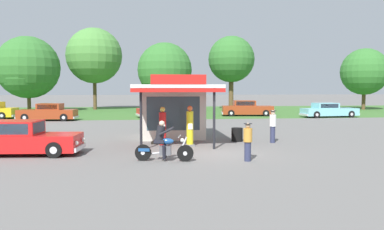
# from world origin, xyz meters

# --- Properties ---
(ground_plane) EXTENTS (300.00, 300.00, 0.00)m
(ground_plane) POSITION_xyz_m (0.00, 0.00, 0.00)
(ground_plane) COLOR slate
(grass_verge_strip) EXTENTS (120.00, 24.00, 0.01)m
(grass_verge_strip) POSITION_xyz_m (0.00, 30.00, 0.00)
(grass_verge_strip) COLOR #3D6B2D
(grass_verge_strip) RESTS_ON ground
(service_station_kiosk) EXTENTS (4.27, 6.96, 3.44)m
(service_station_kiosk) POSITION_xyz_m (-1.49, 5.32, 1.75)
(service_station_kiosk) COLOR beige
(service_station_kiosk) RESTS_ON ground
(gas_pump_nearside) EXTENTS (0.44, 0.44, 1.94)m
(gas_pump_nearside) POSITION_xyz_m (-2.15, 2.07, 0.89)
(gas_pump_nearside) COLOR slate
(gas_pump_nearside) RESTS_ON ground
(gas_pump_offside) EXTENTS (0.44, 0.44, 1.98)m
(gas_pump_offside) POSITION_xyz_m (-0.82, 2.07, 0.91)
(gas_pump_offside) COLOR slate
(gas_pump_offside) RESTS_ON ground
(motorcycle_with_rider) EXTENTS (2.27, 0.78, 1.58)m
(motorcycle_with_rider) POSITION_xyz_m (-2.29, -1.59, 0.65)
(motorcycle_with_rider) COLOR black
(motorcycle_with_rider) RESTS_ON ground
(featured_classic_sedan) EXTENTS (5.28, 2.15, 1.46)m
(featured_classic_sedan) POSITION_xyz_m (-8.34, 0.55, 0.67)
(featured_classic_sedan) COLOR red
(featured_classic_sedan) RESTS_ON ground
(parked_car_second_row_spare) EXTENTS (5.71, 2.18, 1.41)m
(parked_car_second_row_spare) POSITION_xyz_m (14.77, 18.90, 0.65)
(parked_car_second_row_spare) COLOR #7AC6D1
(parked_car_second_row_spare) RESTS_ON ground
(parked_car_back_row_right) EXTENTS (5.74, 2.93, 1.39)m
(parked_car_back_row_right) POSITION_xyz_m (-1.21, 20.99, 0.65)
(parked_car_back_row_right) COLOR red
(parked_car_back_row_right) RESTS_ON ground
(parked_car_back_row_centre_left) EXTENTS (5.51, 2.52, 1.58)m
(parked_car_back_row_centre_left) POSITION_xyz_m (7.35, 21.80, 0.72)
(parked_car_back_row_centre_left) COLOR #993819
(parked_car_back_row_centre_left) RESTS_ON ground
(parked_car_back_row_centre_right) EXTENTS (5.17, 2.21, 1.50)m
(parked_car_back_row_centre_right) POSITION_xyz_m (-11.51, 18.26, 0.69)
(parked_car_back_row_centre_right) COLOR #993819
(parked_car_back_row_centre_right) RESTS_ON ground
(bystander_admiring_sedan) EXTENTS (0.34, 0.34, 1.50)m
(bystander_admiring_sedan) POSITION_xyz_m (0.97, -1.99, 0.79)
(bystander_admiring_sedan) COLOR #2D3351
(bystander_admiring_sedan) RESTS_ON ground
(bystander_standing_back_lot) EXTENTS (0.37, 0.37, 1.70)m
(bystander_standing_back_lot) POSITION_xyz_m (3.58, 2.72, 0.92)
(bystander_standing_back_lot) COLOR #2D3351
(bystander_standing_back_lot) RESTS_ON ground
(tree_oak_right) EXTENTS (7.38, 7.38, 9.00)m
(tree_oak_right) POSITION_xyz_m (-16.91, 30.92, 5.09)
(tree_oak_right) COLOR brown
(tree_oak_right) RESTS_ON ground
(tree_oak_centre) EXTENTS (6.13, 6.13, 8.09)m
(tree_oak_centre) POSITION_xyz_m (25.63, 31.04, 4.89)
(tree_oak_centre) COLOR brown
(tree_oak_centre) RESTS_ON ground
(tree_oak_left) EXTENTS (6.17, 6.17, 9.80)m
(tree_oak_left) POSITION_xyz_m (8.46, 33.94, 6.58)
(tree_oak_left) COLOR brown
(tree_oak_left) RESTS_ON ground
(tree_oak_far_right) EXTENTS (6.83, 6.83, 8.55)m
(tree_oak_far_right) POSITION_xyz_m (-0.58, 31.68, 5.13)
(tree_oak_far_right) COLOR brown
(tree_oak_far_right) RESTS_ON ground
(tree_oak_far_left) EXTENTS (7.32, 7.32, 10.78)m
(tree_oak_far_left) POSITION_xyz_m (-9.63, 35.35, 6.98)
(tree_oak_far_left) COLOR brown
(tree_oak_far_left) RESTS_ON ground
(spare_tire_stack) EXTENTS (0.60, 0.60, 0.72)m
(spare_tire_stack) POSITION_xyz_m (1.87, 3.47, 0.36)
(spare_tire_stack) COLOR black
(spare_tire_stack) RESTS_ON ground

